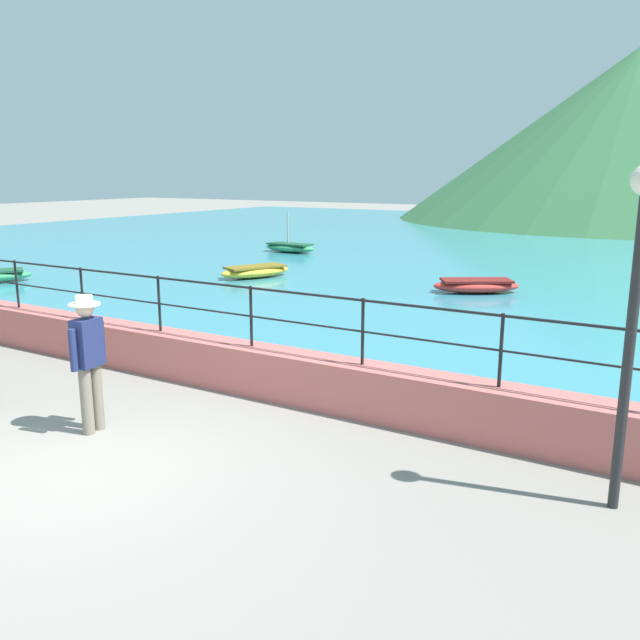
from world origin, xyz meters
TOP-DOWN VIEW (x-y plane):
  - ground_plane at (0.00, 0.00)m, footprint 120.00×120.00m
  - promenade_wall at (0.00, 3.20)m, footprint 20.00×0.56m
  - railing at (0.00, 3.20)m, footprint 18.44×0.04m
  - lake_water at (0.00, 25.84)m, footprint 64.00×44.32m
  - hill_main at (0.11, 45.60)m, footprint 31.21×31.21m
  - person_walking at (-0.77, 0.90)m, footprint 0.38×0.57m
  - lamp_post at (5.14, 2.21)m, footprint 0.28×0.28m
  - boat_0 at (0.29, 12.74)m, footprint 2.42×1.99m
  - boat_1 at (-6.36, 11.80)m, footprint 1.75×2.47m
  - boat_2 at (-9.12, 17.83)m, footprint 2.33×0.99m

SIDE VIEW (x-z plane):
  - ground_plane at x=0.00m, z-range 0.00..0.00m
  - lake_water at x=0.00m, z-range 0.00..0.06m
  - boat_0 at x=0.29m, z-range 0.08..0.44m
  - boat_1 at x=-6.36m, z-range 0.08..0.44m
  - boat_2 at x=-9.12m, z-range -0.54..1.06m
  - promenade_wall at x=0.00m, z-range 0.00..0.70m
  - person_walking at x=-0.77m, z-range 0.10..1.85m
  - railing at x=0.00m, z-range 0.87..1.77m
  - lamp_post at x=5.14m, z-range 0.55..3.83m
  - hill_main at x=0.11m, z-range 0.00..11.39m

